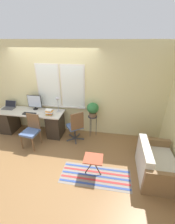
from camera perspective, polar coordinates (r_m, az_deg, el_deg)
name	(u,v)px	position (r m, az deg, el deg)	size (l,w,h in m)	color
ground_plane	(51,141)	(4.63, -13.57, -10.53)	(14.00, 14.00, 0.00)	olive
wall_back_with_window	(56,89)	(4.60, -11.94, 8.44)	(9.00, 0.12, 2.70)	beige
desk	(31,121)	(4.96, -20.58, -3.37)	(2.04, 0.63, 0.75)	beige
laptop	(9,107)	(5.28, -27.66, 1.84)	(0.36, 0.29, 0.20)	#4C4C51
monitor	(35,102)	(4.80, -19.50, 3.61)	(0.43, 0.15, 0.45)	black
keyboard	(29,114)	(4.64, -21.33, -0.59)	(0.38, 0.14, 0.02)	black
mouse	(37,114)	(4.52, -18.52, -0.74)	(0.04, 0.07, 0.03)	silver
desk_lamp	(58,101)	(4.42, -11.27, 4.11)	(0.11, 0.11, 0.45)	#ADADB2
book_stack	(49,112)	(4.37, -14.39, -0.04)	(0.23, 0.18, 0.16)	yellow
desk_chair_wooden	(31,130)	(4.36, -20.65, -6.41)	(0.46, 0.47, 0.90)	brown
office_chair_swivel	(76,126)	(4.26, -4.57, -5.31)	(0.56, 0.56, 0.95)	#47474C
couch_loveseat	(155,165)	(3.72, 24.34, -17.93)	(0.74, 1.12, 0.73)	silver
plant_stand	(93,119)	(4.43, 1.96, -2.50)	(0.27, 0.27, 0.66)	#333338
potted_plant	(93,109)	(4.29, 2.02, 1.21)	(0.34, 0.34, 0.42)	brown
floor_rug_striped	(96,176)	(3.57, 3.08, -23.14)	(1.53, 0.61, 0.01)	gray
folding_stool	(93,160)	(3.32, 2.23, -17.72)	(0.40, 0.34, 0.46)	#B24C33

